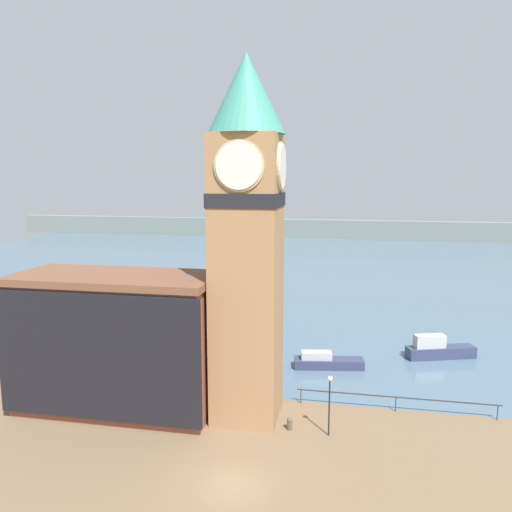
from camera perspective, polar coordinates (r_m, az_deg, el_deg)
The scene contains 10 objects.
ground_plane at distance 29.53m, azimuth -2.80°, elevation -24.65°, with size 160.00×160.00×0.00m, color brown.
water at distance 96.17m, azimuth 7.26°, elevation -0.84°, with size 160.00×120.00×0.00m.
far_shoreline at distance 135.43m, azimuth 8.41°, elevation 3.06°, with size 180.00×3.00×5.00m.
pier_railing at distance 37.78m, azimuth 15.71°, elevation -15.38°, with size 13.99×0.08×1.09m.
clock_tower at distance 32.70m, azimuth -1.04°, elevation 2.66°, with size 4.99×4.99×24.06m.
pier_building at distance 36.96m, azimuth -15.64°, elevation -9.44°, with size 14.19×6.33×9.71m.
boat_near at distance 44.58m, azimuth 8.04°, elevation -11.87°, with size 6.14×2.45×1.43m.
boat_far at distance 49.18m, azimuth 20.07°, elevation -9.99°, with size 6.40×3.24×2.21m.
mooring_bollard_near at distance 34.47m, azimuth 3.87°, elevation -18.49°, with size 0.37×0.37×0.85m.
lamp_post at distance 33.02m, azimuth 8.40°, elevation -15.36°, with size 0.32×0.32×4.00m.
Camera 1 is at (5.96, -23.84, 16.38)m, focal length 35.00 mm.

